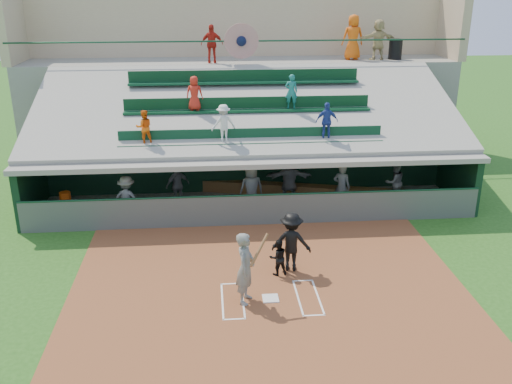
{
  "coord_description": "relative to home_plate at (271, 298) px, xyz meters",
  "views": [
    {
      "loc": [
        -1.54,
        -13.31,
        8.12
      ],
      "look_at": [
        -0.09,
        3.5,
        1.8
      ],
      "focal_mm": 40.0,
      "sensor_mm": 36.0,
      "label": 1
    }
  ],
  "objects": [
    {
      "name": "water_cooler",
      "position": [
        -6.66,
        6.03,
        0.82
      ],
      "size": [
        0.39,
        0.39,
        0.39
      ],
      "primitive_type": "cylinder",
      "color": "#D1450C",
      "rests_on": "white_table"
    },
    {
      "name": "dugout_player_d",
      "position": [
        1.48,
        7.0,
        0.95
      ],
      "size": [
        1.77,
        0.61,
        1.9
      ],
      "primitive_type": "imported",
      "rotation": [
        0.0,
        0.0,
        3.11
      ],
      "color": "#5F625C",
      "rests_on": "dugout_floor"
    },
    {
      "name": "batters_box_chalk",
      "position": [
        0.0,
        0.0,
        -0.01
      ],
      "size": [
        2.65,
        1.85,
        0.01
      ],
      "color": "silver",
      "rests_on": "dirt_slab"
    },
    {
      "name": "dugout_player_f",
      "position": [
        5.49,
        6.64,
        0.82
      ],
      "size": [
        0.92,
        0.8,
        1.62
      ],
      "primitive_type": "imported",
      "rotation": [
        0.0,
        0.0,
        3.4
      ],
      "color": "#5C605A",
      "rests_on": "dugout_floor"
    },
    {
      "name": "concourse_staff_a",
      "position": [
        -1.26,
        12.53,
        5.4
      ],
      "size": [
        0.99,
        0.44,
        1.67
      ],
      "primitive_type": "imported",
      "rotation": [
        0.0,
        0.0,
        3.11
      ],
      "color": "red",
      "rests_on": "concourse_slab"
    },
    {
      "name": "concourse_staff_c",
      "position": [
        6.36,
        13.04,
        5.47
      ],
      "size": [
        1.75,
        0.78,
        1.82
      ],
      "primitive_type": "imported",
      "rotation": [
        0.0,
        0.0,
        3.29
      ],
      "color": "tan",
      "rests_on": "concourse_slab"
    },
    {
      "name": "trash_bin",
      "position": [
        7.23,
        13.12,
        5.02
      ],
      "size": [
        0.61,
        0.61,
        0.92
      ],
      "primitive_type": "cylinder",
      "color": "black",
      "rests_on": "concourse_slab"
    },
    {
      "name": "dugout_player_e",
      "position": [
        3.31,
        6.13,
        0.87
      ],
      "size": [
        0.75,
        0.65,
        1.73
      ],
      "primitive_type": "imported",
      "rotation": [
        0.0,
        0.0,
        2.68
      ],
      "color": "#565954",
      "rests_on": "dugout_floor"
    },
    {
      "name": "concourse_staff_b",
      "position": [
        5.2,
        13.16,
        5.58
      ],
      "size": [
        1.0,
        0.67,
        2.02
      ],
      "primitive_type": "imported",
      "rotation": [
        0.0,
        0.0,
        3.17
      ],
      "color": "#DE560D",
      "rests_on": "concourse_slab"
    },
    {
      "name": "dugout_floor",
      "position": [
        0.0,
        6.75,
        -0.02
      ],
      "size": [
        16.0,
        3.5,
        0.04
      ],
      "primitive_type": "cube",
      "color": "gray",
      "rests_on": "ground"
    },
    {
      "name": "dugout_player_b",
      "position": [
        -2.75,
        7.02,
        0.81
      ],
      "size": [
        1.02,
        0.78,
        1.61
      ],
      "primitive_type": "imported",
      "rotation": [
        0.0,
        0.0,
        3.61
      ],
      "color": "#5A5C57",
      "rests_on": "dugout_floor"
    },
    {
      "name": "concourse_slab",
      "position": [
        0.0,
        13.5,
        2.26
      ],
      "size": [
        20.0,
        3.0,
        4.6
      ],
      "primitive_type": "cube",
      "color": "gray",
      "rests_on": "ground"
    },
    {
      "name": "ground",
      "position": [
        0.0,
        0.0,
        -0.04
      ],
      "size": [
        100.0,
        100.0,
        0.0
      ],
      "primitive_type": "plane",
      "color": "#235317",
      "rests_on": "ground"
    },
    {
      "name": "dugout_bench",
      "position": [
        0.25,
        8.06,
        0.24
      ],
      "size": [
        15.13,
        4.5,
        0.47
      ],
      "primitive_type": "cube",
      "rotation": [
        0.0,
        0.0,
        -0.26
      ],
      "color": "olive",
      "rests_on": "dugout_floor"
    },
    {
      "name": "dugout_player_a",
      "position": [
        -4.46,
        5.69,
        0.84
      ],
      "size": [
        1.19,
        0.85,
        1.66
      ],
      "primitive_type": "imported",
      "rotation": [
        0.0,
        0.0,
        2.9
      ],
      "color": "#61645F",
      "rests_on": "dugout_floor"
    },
    {
      "name": "white_table",
      "position": [
        -6.71,
        6.08,
        0.32
      ],
      "size": [
        0.73,
        0.56,
        0.62
      ],
      "primitive_type": "cube",
      "rotation": [
        0.0,
        0.0,
        -0.04
      ],
      "color": "silver",
      "rests_on": "dugout_floor"
    },
    {
      "name": "catcher",
      "position": [
        0.36,
        1.35,
        0.53
      ],
      "size": [
        0.61,
        0.52,
        1.1
      ],
      "primitive_type": "imported",
      "rotation": [
        0.0,
        0.0,
        3.35
      ],
      "color": "black",
      "rests_on": "dirt_slab"
    },
    {
      "name": "home_plate",
      "position": [
        0.0,
        0.0,
        0.0
      ],
      "size": [
        0.43,
        0.43,
        0.03
      ],
      "primitive_type": "cube",
      "color": "white",
      "rests_on": "dirt_slab"
    },
    {
      "name": "grandstand",
      "position": [
        -0.0,
        10.51,
        2.23
      ],
      "size": [
        20.4,
        10.4,
        7.8
      ],
      "color": "#525752",
      "rests_on": "ground"
    },
    {
      "name": "batter_at_plate",
      "position": [
        -0.67,
        -0.05,
        0.98
      ],
      "size": [
        0.96,
        0.84,
        1.99
      ],
      "color": "#60635D",
      "rests_on": "dirt_slab"
    },
    {
      "name": "home_umpire",
      "position": [
        0.79,
        1.63,
        0.88
      ],
      "size": [
        1.28,
        0.9,
        1.79
      ],
      "primitive_type": "imported",
      "rotation": [
        0.0,
        0.0,
        2.92
      ],
      "color": "black",
      "rests_on": "dirt_slab"
    },
    {
      "name": "dugout_player_c",
      "position": [
        -0.03,
        6.17,
        0.92
      ],
      "size": [
        0.99,
        0.75,
        1.82
      ],
      "primitive_type": "imported",
      "rotation": [
        0.0,
        0.0,
        3.35
      ],
      "color": "#565954",
      "rests_on": "dugout_floor"
    },
    {
      "name": "dirt_slab",
      "position": [
        0.0,
        0.5,
        -0.03
      ],
      "size": [
        11.0,
        9.0,
        0.02
      ],
      "primitive_type": "cube",
      "color": "brown",
      "rests_on": "ground"
    }
  ]
}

